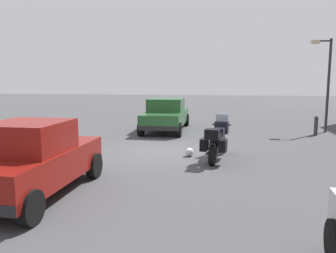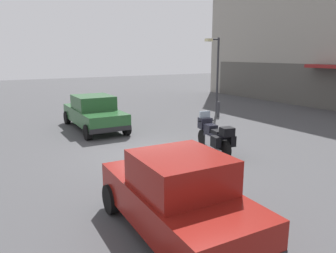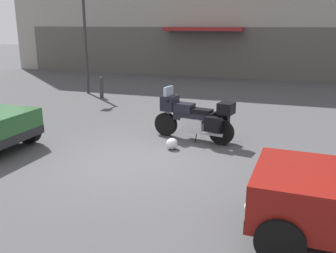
% 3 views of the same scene
% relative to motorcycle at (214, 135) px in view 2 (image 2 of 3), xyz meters
% --- Properties ---
extents(ground_plane, '(80.00, 80.00, 0.00)m').
position_rel_motorcycle_xyz_m(ground_plane, '(-0.94, -1.92, -0.62)').
color(ground_plane, '#424244').
extents(motorcycle, '(2.25, 0.96, 1.36)m').
position_rel_motorcycle_xyz_m(motorcycle, '(0.00, 0.00, 0.00)').
color(motorcycle, black).
rests_on(motorcycle, ground).
extents(helmet, '(0.28, 0.28, 0.28)m').
position_rel_motorcycle_xyz_m(helmet, '(-0.31, -0.90, -0.48)').
color(helmet, silver).
rests_on(helmet, ground).
extents(car_hatchback_near, '(3.92, 1.90, 1.64)m').
position_rel_motorcycle_xyz_m(car_hatchback_near, '(3.90, -3.98, 0.19)').
color(car_hatchback_near, maroon).
rests_on(car_hatchback_near, ground).
extents(car_sedan_far, '(4.60, 1.96, 1.56)m').
position_rel_motorcycle_xyz_m(car_sedan_far, '(-5.76, -2.44, 0.16)').
color(car_sedan_far, '#235128').
rests_on(car_sedan_far, ground).
extents(streetlamp_curbside, '(0.28, 0.94, 4.33)m').
position_rel_motorcycle_xyz_m(streetlamp_curbside, '(-6.21, 4.97, 2.05)').
color(streetlamp_curbside, '#2D2D33').
rests_on(streetlamp_curbside, ground).
extents(bollard_curbside, '(0.16, 0.16, 0.88)m').
position_rel_motorcycle_xyz_m(bollard_curbside, '(-5.14, 4.38, -0.15)').
color(bollard_curbside, '#333338').
rests_on(bollard_curbside, ground).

